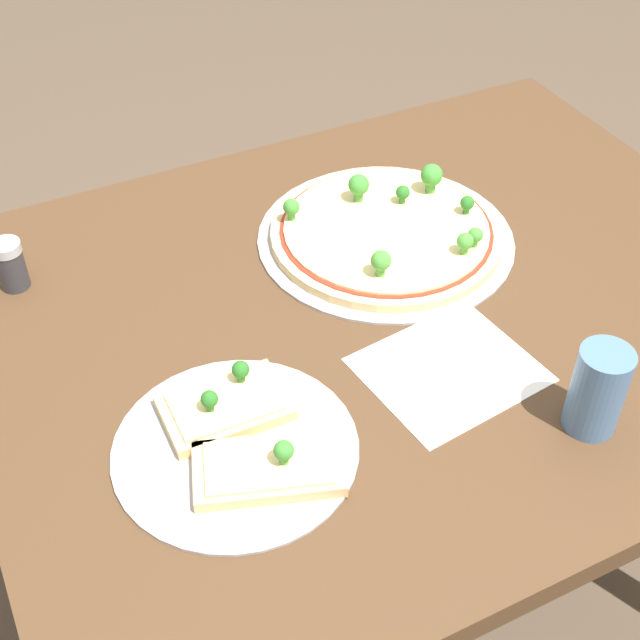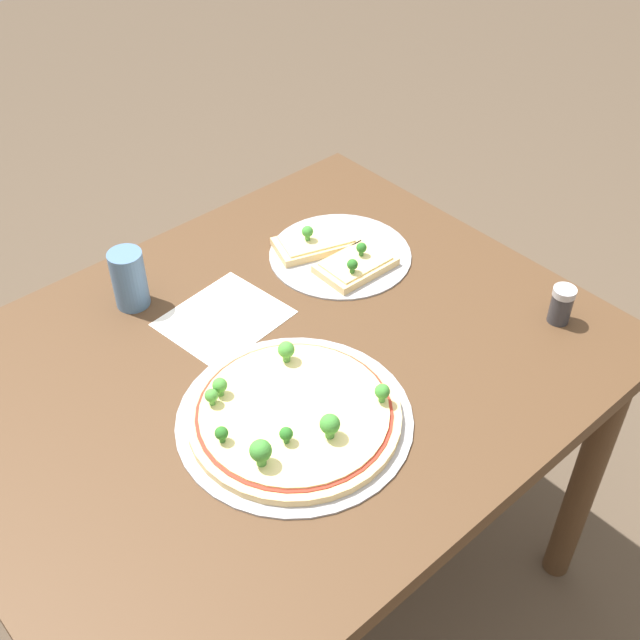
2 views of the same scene
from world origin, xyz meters
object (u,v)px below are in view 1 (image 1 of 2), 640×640
Objects in this scene: drinking_cup at (598,390)px; pizza_tray_whole at (387,232)px; dining_table at (388,352)px; condiment_shaker at (10,265)px; pizza_tray_slice at (243,440)px.

pizza_tray_whole is at bearing 94.77° from drinking_cup.
condiment_shaker is (-0.45, 0.27, 0.13)m from dining_table.
pizza_tray_slice reaches higher than dining_table.
condiment_shaker is at bearing 149.74° from dining_table.
pizza_tray_whole is 0.43m from drinking_cup.
dining_table is 15.36× the size of condiment_shaker.
dining_table is 9.80× the size of drinking_cup.
pizza_tray_slice is (-0.28, -0.14, 0.11)m from dining_table.
pizza_tray_slice is at bearing -152.80° from dining_table.
pizza_tray_whole is 0.44m from pizza_tray_slice.
drinking_cup is 1.57× the size of condiment_shaker.
drinking_cup is (0.04, -0.42, 0.04)m from pizza_tray_whole.
condiment_shaker reaches higher than pizza_tray_whole.
condiment_shaker is (-0.55, 0.56, -0.02)m from drinking_cup.
drinking_cup reaches higher than dining_table.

